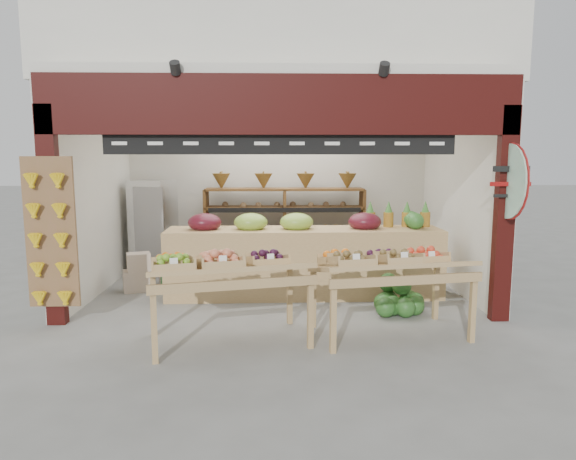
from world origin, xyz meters
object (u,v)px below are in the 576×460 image
Objects in this scene: refrigerator at (154,227)px; watermelon_pile at (398,300)px; back_shelving at (285,212)px; mid_counter at (303,259)px; display_table_right at (384,263)px; cardboard_stack at (153,275)px; display_table_left at (217,266)px.

watermelon_pile is at bearing -18.14° from refrigerator.
back_shelving is 0.70× the size of mid_counter.
watermelon_pile is (1.45, -2.52, -0.89)m from back_shelving.
mid_counter is 2.16× the size of display_table_right.
display_table_right reaches higher than cardboard_stack.
mid_counter is 5.75× the size of watermelon_pile.
refrigerator is 4.65m from display_table_right.
display_table_left reaches higher than cardboard_stack.
back_shelving is at bearing 107.79° from display_table_right.
mid_counter is at bearing 61.17° from display_table_left.
display_table_left is (1.48, -3.42, 0.03)m from refrigerator.
mid_counter is at bearing 143.60° from watermelon_pile.
back_shelving is 4.04× the size of watermelon_pile.
cardboard_stack is at bearing -149.92° from back_shelving.
back_shelving is at bearing 98.30° from mid_counter.
refrigerator is at bearing -177.32° from back_shelving.
refrigerator is 2.96m from mid_counter.
display_table_left is (1.27, -2.32, 0.64)m from cardboard_stack.
display_table_right is at bearing 5.88° from display_table_left.
display_table_left is (-1.04, -1.90, 0.31)m from mid_counter.
cardboard_stack is 0.52× the size of display_table_left.
display_table_left is at bearing -118.83° from mid_counter.
display_table_right is at bearing -29.12° from refrigerator.
back_shelving is at bearing 77.10° from display_table_left.
back_shelving reaches higher than refrigerator.
display_table_left is at bearing -51.83° from refrigerator.
watermelon_pile is (2.26, 1.00, -0.68)m from display_table_left.
back_shelving is 2.85× the size of cardboard_stack.
refrigerator is (-2.29, -0.11, -0.24)m from back_shelving.
display_table_right is at bearing -63.99° from mid_counter.
refrigerator reaches higher than mid_counter.
watermelon_pile is (3.74, -2.41, -0.65)m from refrigerator.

